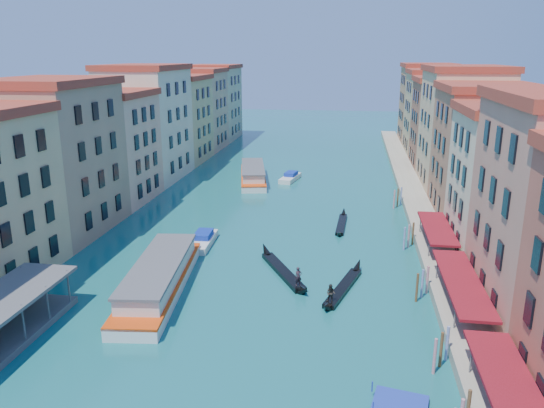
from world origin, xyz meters
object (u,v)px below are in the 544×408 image
(gondola_fore, at_px, (283,270))
(gondola_right, at_px, (342,286))
(vaporetto_far, at_px, (253,174))
(vaporetto_near, at_px, (159,277))

(gondola_fore, relative_size, gondola_right, 1.02)
(vaporetto_far, bearing_deg, vaporetto_near, -102.31)
(vaporetto_near, xyz_separation_m, gondola_fore, (11.67, 5.91, -0.91))
(vaporetto_far, height_order, gondola_right, vaporetto_far)
(vaporetto_far, relative_size, gondola_right, 1.59)
(vaporetto_near, bearing_deg, vaporetto_far, 83.06)
(vaporetto_near, relative_size, gondola_fore, 1.68)
(vaporetto_near, height_order, gondola_fore, vaporetto_near)
(vaporetto_near, xyz_separation_m, gondola_right, (18.14, 2.55, -0.89))
(gondola_fore, bearing_deg, vaporetto_far, 76.50)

